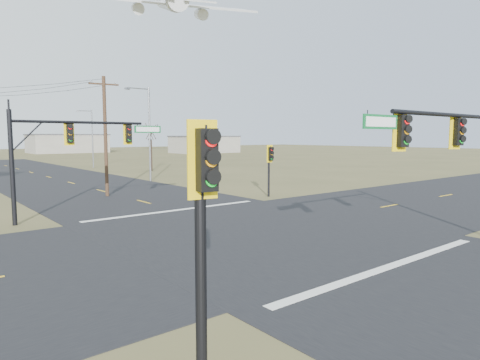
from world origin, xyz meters
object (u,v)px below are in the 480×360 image
(mast_arm_near, at_px, (457,142))
(pedestal_signal_ne, at_px, (270,158))
(pedestal_signal_sw, at_px, (204,203))
(streetlight_a, at_px, (148,129))
(streetlight_b, at_px, (91,135))
(mast_arm_far, at_px, (75,141))
(utility_pole_near, at_px, (105,135))
(bare_tree_c, at_px, (151,131))

(mast_arm_near, distance_m, pedestal_signal_ne, 17.30)
(mast_arm_near, xyz_separation_m, pedestal_signal_sw, (-12.96, -1.67, -0.89))
(pedestal_signal_sw, bearing_deg, pedestal_signal_ne, 53.93)
(mast_arm_near, xyz_separation_m, streetlight_a, (3.37, 32.62, 0.98))
(mast_arm_near, distance_m, streetlight_b, 55.38)
(pedestal_signal_ne, relative_size, pedestal_signal_sw, 0.81)
(mast_arm_far, distance_m, streetlight_a, 19.90)
(pedestal_signal_ne, distance_m, utility_pole_near, 12.82)
(utility_pole_near, bearing_deg, mast_arm_far, -122.24)
(utility_pole_near, bearing_deg, bare_tree_c, 54.82)
(mast_arm_far, distance_m, utility_pole_near, 8.86)
(pedestal_signal_ne, xyz_separation_m, utility_pole_near, (-9.69, 8.19, 1.81))
(pedestal_signal_ne, bearing_deg, mast_arm_near, -106.49)
(mast_arm_near, height_order, pedestal_signal_ne, mast_arm_near)
(streetlight_b, xyz_separation_m, bare_tree_c, (4.45, -10.16, 0.54))
(pedestal_signal_sw, relative_size, utility_pole_near, 0.54)
(mast_arm_near, bearing_deg, bare_tree_c, 96.80)
(pedestal_signal_ne, relative_size, streetlight_a, 0.42)
(pedestal_signal_ne, relative_size, utility_pole_near, 0.44)
(bare_tree_c, bearing_deg, utility_pole_near, -125.18)
(mast_arm_near, relative_size, pedestal_signal_ne, 2.56)
(mast_arm_far, xyz_separation_m, utility_pole_near, (4.72, 7.49, 0.40))
(mast_arm_near, distance_m, streetlight_a, 32.81)
(mast_arm_far, height_order, utility_pole_near, utility_pole_near)
(mast_arm_near, height_order, pedestal_signal_sw, mast_arm_near)
(utility_pole_near, xyz_separation_m, streetlight_a, (7.65, 8.06, 0.62))
(pedestal_signal_ne, height_order, streetlight_b, streetlight_b)
(streetlight_b, bearing_deg, pedestal_signal_ne, -76.18)
(streetlight_b, height_order, bare_tree_c, streetlight_b)
(streetlight_a, bearing_deg, pedestal_signal_ne, -100.19)
(mast_arm_near, relative_size, pedestal_signal_sw, 2.07)
(mast_arm_far, height_order, streetlight_a, streetlight_a)
(pedestal_signal_ne, distance_m, streetlight_a, 16.55)
(utility_pole_near, bearing_deg, pedestal_signal_sw, -108.31)
(pedestal_signal_sw, bearing_deg, utility_pole_near, 81.14)
(pedestal_signal_ne, height_order, utility_pole_near, utility_pole_near)
(streetlight_a, bearing_deg, mast_arm_near, -113.25)
(pedestal_signal_sw, bearing_deg, streetlight_b, 81.31)
(streetlight_b, bearing_deg, pedestal_signal_sw, -93.99)
(bare_tree_c, bearing_deg, streetlight_a, -118.58)
(utility_pole_near, bearing_deg, pedestal_signal_ne, -40.20)
(pedestal_signal_sw, height_order, bare_tree_c, bare_tree_c)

